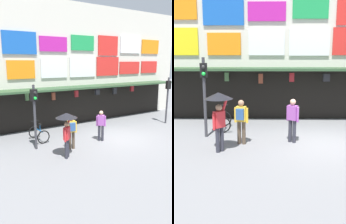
% 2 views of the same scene
% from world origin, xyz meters
% --- Properties ---
extents(ground_plane, '(80.00, 80.00, 0.00)m').
position_xyz_m(ground_plane, '(0.00, 0.00, 0.00)').
color(ground_plane, slate).
extents(shopfront, '(18.00, 2.60, 8.00)m').
position_xyz_m(shopfront, '(0.00, 4.57, 3.96)').
color(shopfront, beige).
rests_on(shopfront, ground).
extents(traffic_light_near, '(0.32, 0.34, 3.20)m').
position_xyz_m(traffic_light_near, '(-4.59, 0.71, 2.14)').
color(traffic_light_near, '#38383D').
rests_on(traffic_light_near, ground).
extents(traffic_light_far, '(0.33, 0.35, 3.20)m').
position_xyz_m(traffic_light_far, '(4.89, 0.73, 2.14)').
color(traffic_light_far, '#38383D').
rests_on(traffic_light_far, ground).
extents(bicycle_parked, '(0.83, 1.22, 1.05)m').
position_xyz_m(bicycle_parked, '(-4.05, 1.81, 0.39)').
color(bicycle_parked, black).
rests_on(bicycle_parked, ground).
extents(pedestrian_with_umbrella, '(0.96, 0.96, 2.08)m').
position_xyz_m(pedestrian_with_umbrella, '(-3.75, -1.03, 1.64)').
color(pedestrian_with_umbrella, '#2D2D38').
rests_on(pedestrian_with_umbrella, ground).
extents(pedestrian_in_purple, '(0.48, 0.47, 1.68)m').
position_xyz_m(pedestrian_in_purple, '(-1.14, 0.07, 0.98)').
color(pedestrian_in_purple, '#2D2D38').
rests_on(pedestrian_in_purple, ground).
extents(pedestrian_in_black, '(0.52, 0.40, 1.68)m').
position_xyz_m(pedestrian_in_black, '(-3.08, -0.20, 0.98)').
color(pedestrian_in_black, brown).
rests_on(pedestrian_in_black, ground).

